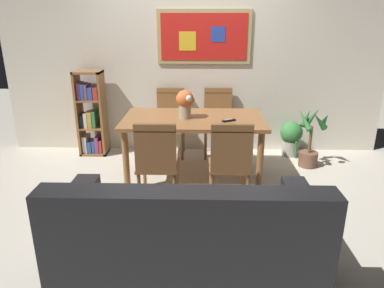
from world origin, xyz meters
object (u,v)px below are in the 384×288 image
at_px(dining_chair_far_left, 171,116).
at_px(potted_ivy, 291,137).
at_px(dining_chair_near_left, 157,159).
at_px(leather_couch, 187,243).
at_px(tv_remote, 229,120).
at_px(dining_chair_near_right, 230,159).
at_px(bookshelf, 91,116).
at_px(dining_table, 193,125).
at_px(dining_chair_far_right, 218,116).
at_px(potted_palm, 310,142).
at_px(flower_vase, 185,102).

bearing_deg(dining_chair_far_left, potted_ivy, -1.13).
relative_size(dining_chair_near_left, leather_couch, 0.51).
bearing_deg(tv_remote, leather_couch, -103.52).
height_order(dining_chair_near_right, bookshelf, bookshelf).
xyz_separation_m(dining_chair_near_left, leather_couch, (0.32, -1.01, -0.23)).
xyz_separation_m(dining_table, dining_chair_far_right, (0.32, 0.82, -0.11)).
distance_m(dining_table, potted_palm, 1.55).
distance_m(dining_chair_near_right, leather_couch, 1.10).
bearing_deg(leather_couch, potted_ivy, 62.46).
height_order(dining_chair_far_right, bookshelf, bookshelf).
relative_size(dining_table, dining_chair_far_right, 1.75).
relative_size(dining_table, potted_ivy, 3.32).
xyz_separation_m(dining_chair_near_left, dining_chair_far_right, (0.65, 1.59, 0.00)).
bearing_deg(dining_chair_near_left, potted_palm, 32.57).
distance_m(dining_chair_near_left, dining_chair_far_right, 1.71).
relative_size(dining_table, flower_vase, 5.00).
relative_size(dining_chair_near_left, tv_remote, 5.78).
height_order(leather_couch, tv_remote, leather_couch).
relative_size(dining_chair_far_right, potted_palm, 1.18).
relative_size(potted_ivy, flower_vase, 1.51).
distance_m(dining_chair_near_right, tv_remote, 0.66).
bearing_deg(dining_table, flower_vase, -166.66).
relative_size(dining_chair_far_right, bookshelf, 0.79).
bearing_deg(flower_vase, leather_couch, -87.08).
xyz_separation_m(dining_table, potted_palm, (1.47, 0.37, -0.31)).
bearing_deg(leather_couch, bookshelf, 118.99).
distance_m(dining_chair_near_left, potted_palm, 2.14).
height_order(dining_chair_near_left, dining_chair_far_right, same).
height_order(dining_chair_far_right, flower_vase, flower_vase).
distance_m(bookshelf, tv_remote, 2.03).
distance_m(leather_couch, potted_ivy, 2.87).
relative_size(dining_chair_near_right, dining_chair_near_left, 1.00).
distance_m(dining_chair_near_right, potted_ivy, 1.83).
xyz_separation_m(dining_chair_far_right, potted_ivy, (1.00, -0.05, -0.27)).
height_order(dining_chair_near_right, dining_chair_near_left, same).
bearing_deg(potted_ivy, flower_vase, -150.87).
height_order(flower_vase, tv_remote, flower_vase).
xyz_separation_m(dining_chair_far_left, leather_couch, (0.33, -2.58, -0.23)).
bearing_deg(dining_chair_far_right, bookshelf, -178.51).
bearing_deg(flower_vase, tv_remote, -14.11).
height_order(dining_chair_far_right, leather_couch, dining_chair_far_right).
bearing_deg(dining_chair_far_left, dining_chair_near_left, -89.86).
xyz_separation_m(leather_couch, bookshelf, (-1.41, 2.55, 0.23)).
distance_m(dining_chair_near_right, bookshelf, 2.35).
bearing_deg(dining_chair_near_left, dining_table, 67.02).
bearing_deg(dining_chair_near_right, tv_remote, 87.87).
height_order(dining_table, flower_vase, flower_vase).
height_order(leather_couch, potted_palm, leather_couch).
xyz_separation_m(dining_chair_near_right, dining_chair_far_left, (-0.70, 1.56, 0.00)).
distance_m(dining_chair_far_left, flower_vase, 0.94).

